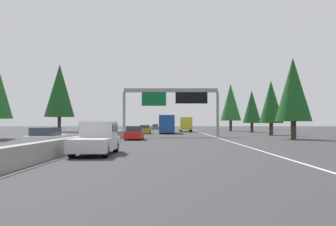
{
  "coord_description": "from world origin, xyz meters",
  "views": [
    {
      "loc": [
        -1.63,
        -5.71,
        1.77
      ],
      "look_at": [
        51.62,
        -5.48,
        3.19
      ],
      "focal_mm": 40.97,
      "sensor_mm": 36.0,
      "label": 1
    }
  ],
  "objects_px": {
    "pickup_near_center": "(97,138)",
    "sedan_distant_b": "(145,130)",
    "conifer_right_mid": "(271,102)",
    "conifer_left_mid": "(60,91)",
    "oncoming_near": "(106,130)",
    "sign_gantry_overhead": "(172,98)",
    "bus_mid_center": "(167,123)",
    "sedan_mid_left": "(134,133)",
    "sedan_far_center": "(155,127)",
    "box_truck_far_left": "(186,124)",
    "conifer_right_distant": "(231,102)",
    "oncoming_far": "(46,139)",
    "conifer_right_far": "(252,107)",
    "conifer_right_near": "(293,90)",
    "minivan_mid_right": "(169,126)"
  },
  "relations": [
    {
      "from": "pickup_near_center",
      "to": "sedan_distant_b",
      "type": "height_order",
      "value": "pickup_near_center"
    },
    {
      "from": "pickup_near_center",
      "to": "conifer_right_mid",
      "type": "height_order",
      "value": "conifer_right_mid"
    },
    {
      "from": "conifer_left_mid",
      "to": "oncoming_near",
      "type": "bearing_deg",
      "value": -153.01
    },
    {
      "from": "sign_gantry_overhead",
      "to": "oncoming_near",
      "type": "xyz_separation_m",
      "value": [
        0.64,
        8.76,
        -4.14
      ]
    },
    {
      "from": "oncoming_near",
      "to": "conifer_right_mid",
      "type": "height_order",
      "value": "conifer_right_mid"
    },
    {
      "from": "sedan_distant_b",
      "to": "conifer_right_mid",
      "type": "height_order",
      "value": "conifer_right_mid"
    },
    {
      "from": "oncoming_near",
      "to": "bus_mid_center",
      "type": "bearing_deg",
      "value": 153.5
    },
    {
      "from": "sedan_mid_left",
      "to": "sedan_far_center",
      "type": "height_order",
      "value": "same"
    },
    {
      "from": "sign_gantry_overhead",
      "to": "box_truck_far_left",
      "type": "bearing_deg",
      "value": -5.8
    },
    {
      "from": "sedan_distant_b",
      "to": "conifer_right_distant",
      "type": "height_order",
      "value": "conifer_right_distant"
    },
    {
      "from": "pickup_near_center",
      "to": "oncoming_far",
      "type": "relative_size",
      "value": 1.27
    },
    {
      "from": "sedan_mid_left",
      "to": "conifer_right_far",
      "type": "bearing_deg",
      "value": -30.32
    },
    {
      "from": "sedan_mid_left",
      "to": "conifer_right_distant",
      "type": "height_order",
      "value": "conifer_right_distant"
    },
    {
      "from": "sedan_distant_b",
      "to": "conifer_right_mid",
      "type": "relative_size",
      "value": 0.54
    },
    {
      "from": "sedan_far_center",
      "to": "pickup_near_center",
      "type": "bearing_deg",
      "value": 179.88
    },
    {
      "from": "box_truck_far_left",
      "to": "conifer_right_mid",
      "type": "relative_size",
      "value": 1.05
    },
    {
      "from": "pickup_near_center",
      "to": "oncoming_far",
      "type": "bearing_deg",
      "value": 41.63
    },
    {
      "from": "sign_gantry_overhead",
      "to": "pickup_near_center",
      "type": "bearing_deg",
      "value": 171.07
    },
    {
      "from": "conifer_right_near",
      "to": "sedan_far_center",
      "type": "bearing_deg",
      "value": 15.16
    },
    {
      "from": "sedan_distant_b",
      "to": "sedan_mid_left",
      "type": "bearing_deg",
      "value": -179.23
    },
    {
      "from": "sedan_mid_left",
      "to": "conifer_right_far",
      "type": "height_order",
      "value": "conifer_right_far"
    },
    {
      "from": "sign_gantry_overhead",
      "to": "sedan_far_center",
      "type": "bearing_deg",
      "value": 4.33
    },
    {
      "from": "conifer_left_mid",
      "to": "conifer_right_distant",
      "type": "bearing_deg",
      "value": -76.83
    },
    {
      "from": "conifer_right_far",
      "to": "pickup_near_center",
      "type": "bearing_deg",
      "value": 159.16
    },
    {
      "from": "pickup_near_center",
      "to": "oncoming_near",
      "type": "height_order",
      "value": "same"
    },
    {
      "from": "pickup_near_center",
      "to": "bus_mid_center",
      "type": "xyz_separation_m",
      "value": [
        45.09,
        -3.69,
        0.8
      ]
    },
    {
      "from": "sedan_mid_left",
      "to": "oncoming_far",
      "type": "bearing_deg",
      "value": 160.83
    },
    {
      "from": "oncoming_near",
      "to": "conifer_right_near",
      "type": "bearing_deg",
      "value": 68.19
    },
    {
      "from": "sedan_far_center",
      "to": "sedan_distant_b",
      "type": "bearing_deg",
      "value": 179.82
    },
    {
      "from": "oncoming_near",
      "to": "conifer_right_distant",
      "type": "xyz_separation_m",
      "value": [
        37.1,
        -22.47,
        5.66
      ]
    },
    {
      "from": "minivan_mid_right",
      "to": "sedan_far_center",
      "type": "xyz_separation_m",
      "value": [
        -10.32,
        3.8,
        -0.27
      ]
    },
    {
      "from": "box_truck_far_left",
      "to": "minivan_mid_right",
      "type": "relative_size",
      "value": 1.7
    },
    {
      "from": "pickup_near_center",
      "to": "sedan_mid_left",
      "type": "bearing_deg",
      "value": -1.05
    },
    {
      "from": "bus_mid_center",
      "to": "sedan_mid_left",
      "type": "bearing_deg",
      "value": 172.66
    },
    {
      "from": "minivan_mid_right",
      "to": "bus_mid_center",
      "type": "bearing_deg",
      "value": 179.66
    },
    {
      "from": "sedan_far_center",
      "to": "conifer_left_mid",
      "type": "distance_m",
      "value": 34.37
    },
    {
      "from": "minivan_mid_right",
      "to": "sign_gantry_overhead",
      "type": "bearing_deg",
      "value": -179.58
    },
    {
      "from": "minivan_mid_right",
      "to": "conifer_right_far",
      "type": "relative_size",
      "value": 0.61
    },
    {
      "from": "sedan_far_center",
      "to": "conifer_left_mid",
      "type": "xyz_separation_m",
      "value": [
        -27.56,
        18.97,
        7.87
      ]
    },
    {
      "from": "minivan_mid_right",
      "to": "sedan_far_center",
      "type": "bearing_deg",
      "value": 159.8
    },
    {
      "from": "minivan_mid_right",
      "to": "sedan_far_center",
      "type": "height_order",
      "value": "minivan_mid_right"
    },
    {
      "from": "sedan_mid_left",
      "to": "box_truck_far_left",
      "type": "bearing_deg",
      "value": -10.42
    },
    {
      "from": "oncoming_near",
      "to": "oncoming_far",
      "type": "distance_m",
      "value": 23.97
    },
    {
      "from": "sign_gantry_overhead",
      "to": "conifer_right_distant",
      "type": "xyz_separation_m",
      "value": [
        37.74,
        -13.7,
        1.52
      ]
    },
    {
      "from": "sedan_mid_left",
      "to": "conifer_left_mid",
      "type": "bearing_deg",
      "value": 26.52
    },
    {
      "from": "oncoming_far",
      "to": "conifer_right_far",
      "type": "relative_size",
      "value": 0.54
    },
    {
      "from": "minivan_mid_right",
      "to": "conifer_right_far",
      "type": "bearing_deg",
      "value": -158.88
    },
    {
      "from": "sedan_far_center",
      "to": "conifer_right_far",
      "type": "height_order",
      "value": "conifer_right_far"
    },
    {
      "from": "pickup_near_center",
      "to": "box_truck_far_left",
      "type": "distance_m",
      "value": 58.28
    },
    {
      "from": "box_truck_far_left",
      "to": "conifer_right_distant",
      "type": "distance_m",
      "value": 14.48
    }
  ]
}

